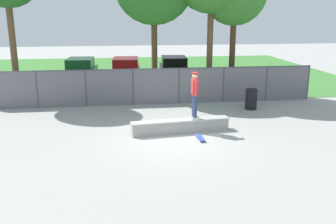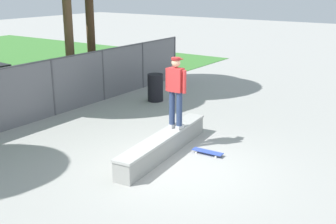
{
  "view_description": "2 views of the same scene",
  "coord_description": "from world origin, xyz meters",
  "px_view_note": "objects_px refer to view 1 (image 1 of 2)",
  "views": [
    {
      "loc": [
        -1.88,
        -13.13,
        4.6
      ],
      "look_at": [
        -0.12,
        0.1,
        1.03
      ],
      "focal_mm": 40.3,
      "sensor_mm": 36.0,
      "label": 1
    },
    {
      "loc": [
        -7.72,
        -4.99,
        4.12
      ],
      "look_at": [
        0.04,
        0.34,
        1.28
      ],
      "focal_mm": 45.82,
      "sensor_mm": 36.0,
      "label": 2
    }
  ],
  "objects_px": {
    "skateboard": "(200,138)",
    "trash_bin": "(251,99)",
    "skateboarder": "(195,93)",
    "car_green": "(80,71)",
    "car_red": "(126,71)",
    "car_black": "(174,69)",
    "concrete_ledge": "(181,126)"
  },
  "relations": [
    {
      "from": "skateboard",
      "to": "trash_bin",
      "type": "relative_size",
      "value": 0.81
    },
    {
      "from": "skateboarder",
      "to": "car_green",
      "type": "distance_m",
      "value": 12.24
    },
    {
      "from": "car_red",
      "to": "trash_bin",
      "type": "distance_m",
      "value": 9.61
    },
    {
      "from": "car_red",
      "to": "trash_bin",
      "type": "xyz_separation_m",
      "value": [
        5.83,
        -7.63,
        -0.34
      ]
    },
    {
      "from": "skateboarder",
      "to": "car_green",
      "type": "height_order",
      "value": "skateboarder"
    },
    {
      "from": "skateboard",
      "to": "car_red",
      "type": "xyz_separation_m",
      "value": [
        -2.44,
        11.71,
        0.77
      ]
    },
    {
      "from": "skateboarder",
      "to": "skateboard",
      "type": "height_order",
      "value": "skateboarder"
    },
    {
      "from": "car_black",
      "to": "trash_bin",
      "type": "xyz_separation_m",
      "value": [
        2.59,
        -7.93,
        -0.34
      ]
    },
    {
      "from": "skateboarder",
      "to": "trash_bin",
      "type": "bearing_deg",
      "value": 42.52
    },
    {
      "from": "car_green",
      "to": "trash_bin",
      "type": "height_order",
      "value": "car_green"
    },
    {
      "from": "concrete_ledge",
      "to": "car_green",
      "type": "height_order",
      "value": "car_green"
    },
    {
      "from": "car_green",
      "to": "car_black",
      "type": "distance_m",
      "value": 6.18
    },
    {
      "from": "car_black",
      "to": "skateboarder",
      "type": "bearing_deg",
      "value": -94.42
    },
    {
      "from": "skateboard",
      "to": "car_red",
      "type": "bearing_deg",
      "value": 101.77
    },
    {
      "from": "concrete_ledge",
      "to": "car_red",
      "type": "xyz_separation_m",
      "value": [
        -1.85,
        10.8,
        0.57
      ]
    },
    {
      "from": "car_black",
      "to": "car_red",
      "type": "bearing_deg",
      "value": -174.55
    },
    {
      "from": "concrete_ledge",
      "to": "skateboard",
      "type": "xyz_separation_m",
      "value": [
        0.59,
        -0.91,
        -0.19
      ]
    },
    {
      "from": "concrete_ledge",
      "to": "skateboard",
      "type": "bearing_deg",
      "value": -57.06
    },
    {
      "from": "car_green",
      "to": "skateboarder",
      "type": "bearing_deg",
      "value": -64.18
    },
    {
      "from": "skateboard",
      "to": "car_red",
      "type": "relative_size",
      "value": 0.19
    },
    {
      "from": "skateboarder",
      "to": "skateboard",
      "type": "bearing_deg",
      "value": -86.93
    },
    {
      "from": "concrete_ledge",
      "to": "car_red",
      "type": "bearing_deg",
      "value": 99.71
    },
    {
      "from": "concrete_ledge",
      "to": "skateboarder",
      "type": "distance_m",
      "value": 1.4
    },
    {
      "from": "car_red",
      "to": "car_black",
      "type": "distance_m",
      "value": 3.26
    },
    {
      "from": "concrete_ledge",
      "to": "skateboard",
      "type": "height_order",
      "value": "concrete_ledge"
    },
    {
      "from": "skateboarder",
      "to": "car_red",
      "type": "xyz_separation_m",
      "value": [
        -2.39,
        10.78,
        -0.72
      ]
    },
    {
      "from": "car_green",
      "to": "trash_bin",
      "type": "bearing_deg",
      "value": -41.82
    },
    {
      "from": "car_red",
      "to": "concrete_ledge",
      "type": "bearing_deg",
      "value": -80.29
    },
    {
      "from": "concrete_ledge",
      "to": "car_green",
      "type": "xyz_separation_m",
      "value": [
        -4.78,
        11.02,
        0.57
      ]
    },
    {
      "from": "car_green",
      "to": "car_red",
      "type": "height_order",
      "value": "same"
    },
    {
      "from": "concrete_ledge",
      "to": "skateboarder",
      "type": "height_order",
      "value": "skateboarder"
    },
    {
      "from": "skateboarder",
      "to": "trash_bin",
      "type": "distance_m",
      "value": 4.79
    }
  ]
}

